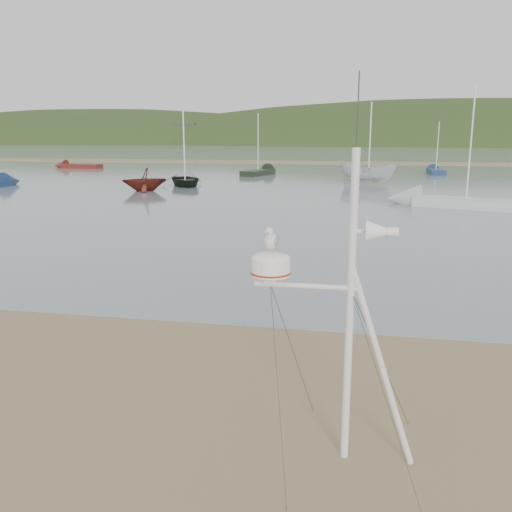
% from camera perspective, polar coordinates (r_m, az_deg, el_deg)
% --- Properties ---
extents(ground, '(560.00, 560.00, 0.00)m').
position_cam_1_polar(ground, '(8.58, -20.05, -15.22)').
color(ground, olive).
rests_on(ground, ground).
extents(water, '(560.00, 256.00, 0.04)m').
position_cam_1_polar(water, '(138.54, 9.37, 10.94)').
color(water, slate).
rests_on(water, ground).
extents(sandbar, '(560.00, 7.00, 0.07)m').
position_cam_1_polar(sandbar, '(76.64, 7.92, 9.73)').
color(sandbar, olive).
rests_on(sandbar, water).
extents(hill_ridge, '(620.00, 180.00, 80.00)m').
position_cam_1_polar(hill_ridge, '(243.01, 14.35, 6.75)').
color(hill_ridge, '#223515').
rests_on(hill_ridge, ground).
extents(far_cottages, '(294.40, 6.30, 8.00)m').
position_cam_1_polar(far_cottages, '(202.43, 10.85, 12.52)').
color(far_cottages, beige).
rests_on(far_cottages, ground).
extents(mast_rig, '(2.03, 2.17, 4.58)m').
position_cam_1_polar(mast_rig, '(6.69, 9.09, -12.23)').
color(mast_rig, white).
rests_on(mast_rig, ground).
extents(boat_dark, '(3.21, 2.34, 4.43)m').
position_cam_1_polar(boat_dark, '(41.93, -7.56, 10.34)').
color(boat_dark, black).
rests_on(boat_dark, water).
extents(boat_red, '(2.75, 3.06, 3.03)m').
position_cam_1_polar(boat_red, '(38.62, -11.72, 8.96)').
color(boat_red, '#581A14').
rests_on(boat_red, water).
extents(boat_white, '(2.09, 2.05, 4.46)m').
position_cam_1_polar(boat_white, '(44.24, 11.84, 10.33)').
color(boat_white, silver).
rests_on(boat_white, water).
extents(sailboat_dark_mid, '(3.15, 6.51, 6.31)m').
position_cam_1_polar(sailboat_dark_mid, '(54.23, 0.96, 8.90)').
color(sailboat_dark_mid, black).
rests_on(sailboat_dark_mid, ground).
extents(dinghy_red_far, '(6.06, 1.82, 1.46)m').
position_cam_1_polar(dinghy_red_far, '(67.40, -18.88, 8.97)').
color(dinghy_red_far, '#581A14').
rests_on(dinghy_red_far, ground).
extents(sailboat_white_near, '(7.19, 3.93, 6.97)m').
position_cam_1_polar(sailboat_white_near, '(31.60, 17.89, 5.55)').
color(sailboat_white_near, silver).
rests_on(sailboat_white_near, ground).
extents(sailboat_blue_far, '(1.47, 5.50, 5.48)m').
position_cam_1_polar(sailboat_blue_far, '(58.13, 18.22, 8.53)').
color(sailboat_blue_far, navy).
rests_on(sailboat_blue_far, ground).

